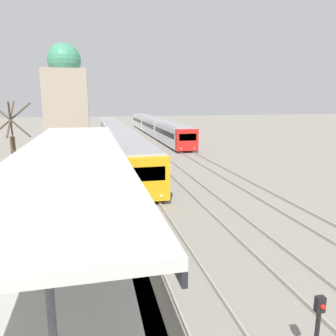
# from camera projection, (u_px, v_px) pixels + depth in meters

# --- Properties ---
(platform_canopy) EXTENTS (4.00, 20.33, 3.22)m
(platform_canopy) POSITION_uv_depth(u_px,v_px,m) (72.00, 151.00, 13.41)
(platform_canopy) COLOR beige
(platform_canopy) RESTS_ON station_platform
(person_on_platform) EXTENTS (0.40, 0.40, 1.66)m
(person_on_platform) POSITION_uv_depth(u_px,v_px,m) (114.00, 198.00, 14.14)
(person_on_platform) COLOR #2D2D33
(person_on_platform) RESTS_ON station_platform
(train_near) EXTENTS (2.69, 43.50, 2.95)m
(train_near) POSITION_uv_depth(u_px,v_px,m) (117.00, 137.00, 39.22)
(train_near) COLOR gold
(train_near) RESTS_ON ground_plane
(train_far) EXTENTS (2.59, 39.59, 2.85)m
(train_far) POSITION_uv_depth(u_px,v_px,m) (155.00, 126.00, 55.79)
(train_far) COLOR red
(train_far) RESTS_ON ground_plane
(signal_post_near) EXTENTS (0.20, 0.21, 1.88)m
(signal_post_near) POSITION_uv_depth(u_px,v_px,m) (318.00, 326.00, 7.17)
(signal_post_near) COLOR black
(signal_post_near) RESTS_ON ground_plane
(distant_domed_building) EXTENTS (5.40, 5.40, 12.96)m
(distant_domed_building) POSITION_uv_depth(u_px,v_px,m) (66.00, 99.00, 42.26)
(distant_domed_building) COLOR gray
(distant_domed_building) RESTS_ON ground_plane
(bare_tree_background) EXTENTS (2.71, 1.70, 5.92)m
(bare_tree_background) POSITION_uv_depth(u_px,v_px,m) (13.00, 149.00, 22.06)
(bare_tree_background) COLOR #4C3D2D
(bare_tree_background) RESTS_ON ground_plane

